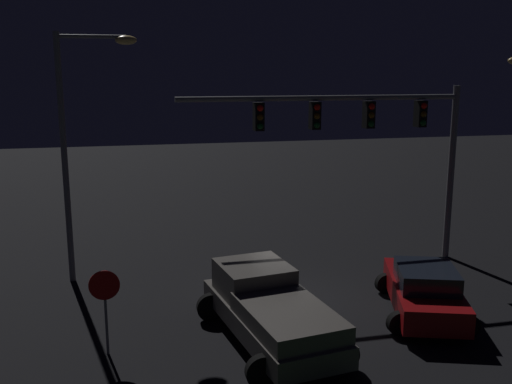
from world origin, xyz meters
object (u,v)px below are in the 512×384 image
at_px(car_sedan, 424,290).
at_px(street_lamp_left, 79,129).
at_px(traffic_signal_gantry, 369,128).
at_px(pickup_truck, 268,305).
at_px(stop_sign, 105,296).

relative_size(car_sedan, street_lamp_left, 0.58).
height_order(car_sedan, traffic_signal_gantry, traffic_signal_gantry).
relative_size(pickup_truck, traffic_signal_gantry, 0.55).
bearing_deg(pickup_truck, traffic_signal_gantry, -52.39).
height_order(traffic_signal_gantry, street_lamp_left, street_lamp_left).
bearing_deg(street_lamp_left, car_sedan, -28.02).
bearing_deg(car_sedan, stop_sign, 111.69).
relative_size(pickup_truck, car_sedan, 1.19).
relative_size(traffic_signal_gantry, stop_sign, 4.63).
bearing_deg(stop_sign, street_lamp_left, 97.80).
distance_m(car_sedan, street_lamp_left, 11.93).
relative_size(car_sedan, stop_sign, 2.13).
bearing_deg(street_lamp_left, traffic_signal_gantry, -3.09).
bearing_deg(pickup_truck, street_lamp_left, 31.08).
height_order(street_lamp_left, stop_sign, street_lamp_left).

